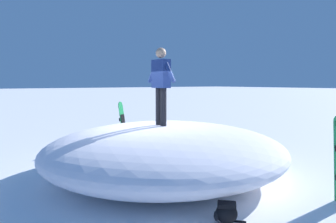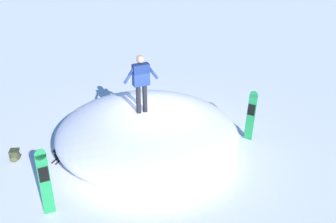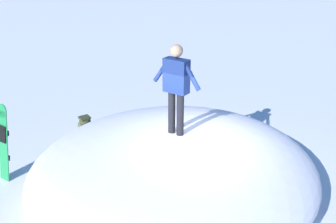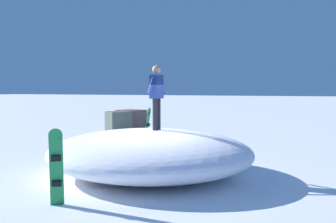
% 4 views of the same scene
% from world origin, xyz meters
% --- Properties ---
extents(ground, '(240.00, 240.00, 0.00)m').
position_xyz_m(ground, '(0.00, 0.00, 0.00)').
color(ground, white).
extents(snow_mound, '(6.79, 6.99, 1.26)m').
position_xyz_m(snow_mound, '(-0.46, -0.35, 0.63)').
color(snow_mound, white).
rests_on(snow_mound, ground).
extents(snowboarder_standing, '(1.07, 0.24, 1.78)m').
position_xyz_m(snowboarder_standing, '(-0.54, -0.18, 2.29)').
color(snowboarder_standing, black).
rests_on(snowboarder_standing, snow_mound).
extents(snowboard_secondary_upright, '(0.35, 0.36, 1.61)m').
position_xyz_m(snowboard_secondary_upright, '(2.84, -0.88, 0.83)').
color(snowboard_secondary_upright, '#1E8C47').
rests_on(snowboard_secondary_upright, ground).
extents(backpack_near, '(0.50, 0.49, 0.34)m').
position_xyz_m(backpack_near, '(-3.02, 0.24, 0.18)').
color(backpack_near, black).
rests_on(backpack_near, ground).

